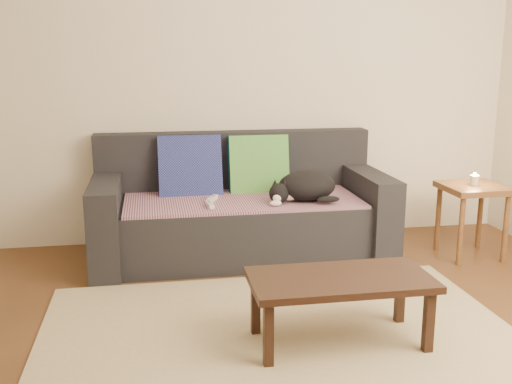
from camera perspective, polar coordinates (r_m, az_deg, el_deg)
ground at (r=3.05m, az=3.11°, el=-15.20°), size 4.50×4.50×0.00m
back_wall at (r=4.67m, az=-2.36°, el=11.18°), size 4.50×0.04×2.60m
sofa at (r=4.39m, az=-1.49°, el=-2.03°), size 2.10×0.94×0.87m
throw_blanket at (r=4.27m, az=-1.32°, el=-0.77°), size 1.66×0.74×0.02m
cushion_navy at (r=4.44m, az=-6.30°, el=2.33°), size 0.46×0.24×0.48m
cushion_green at (r=4.51m, az=0.24°, el=2.55°), size 0.45×0.20×0.46m
cat at (r=4.19m, az=4.65°, el=0.51°), size 0.54×0.43×0.21m
wii_remote_a at (r=4.04m, az=-4.41°, el=-1.24°), size 0.05×0.15×0.03m
wii_remote_b at (r=4.21m, az=-4.16°, el=-0.64°), size 0.09×0.15×0.03m
side_table at (r=4.58m, az=19.96°, el=-0.52°), size 0.42×0.42×0.53m
candle at (r=4.55m, az=20.08°, el=1.08°), size 0.06×0.06×0.09m
rug at (r=3.18m, az=2.49°, el=-13.87°), size 2.50×1.80×0.01m
coffee_table at (r=3.05m, az=8.02°, el=-8.77°), size 0.91×0.45×0.36m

